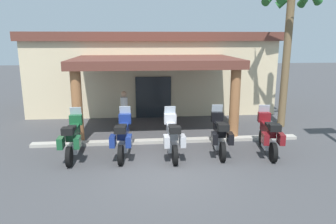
% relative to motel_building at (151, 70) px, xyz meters
% --- Properties ---
extents(ground_plane, '(80.00, 80.00, 0.00)m').
position_rel_motel_building_xyz_m(ground_plane, '(-0.03, -9.46, -2.19)').
color(ground_plane, '#424244').
extents(motel_building, '(13.38, 9.94, 4.30)m').
position_rel_motel_building_xyz_m(motel_building, '(0.00, 0.00, 0.00)').
color(motel_building, beige).
rests_on(motel_building, ground_plane).
extents(motorcycle_green, '(0.70, 2.21, 1.61)m').
position_rel_motel_building_xyz_m(motorcycle_green, '(-3.07, -8.00, -1.50)').
color(motorcycle_green, black).
rests_on(motorcycle_green, ground_plane).
extents(motorcycle_blue, '(0.73, 2.21, 1.61)m').
position_rel_motel_building_xyz_m(motorcycle_blue, '(-1.38, -8.01, -1.50)').
color(motorcycle_blue, black).
rests_on(motorcycle_blue, ground_plane).
extents(motorcycle_silver, '(0.70, 2.21, 1.61)m').
position_rel_motel_building_xyz_m(motorcycle_silver, '(0.31, -8.18, -1.50)').
color(motorcycle_silver, black).
rests_on(motorcycle_silver, ground_plane).
extents(motorcycle_black, '(0.76, 2.21, 1.61)m').
position_rel_motel_building_xyz_m(motorcycle_black, '(2.01, -8.06, -1.50)').
color(motorcycle_black, black).
rests_on(motorcycle_black, ground_plane).
extents(motorcycle_maroon, '(0.83, 2.20, 1.61)m').
position_rel_motel_building_xyz_m(motorcycle_maroon, '(3.70, -8.28, -1.50)').
color(motorcycle_maroon, black).
rests_on(motorcycle_maroon, ground_plane).
extents(pedestrian, '(0.32, 0.53, 1.74)m').
position_rel_motel_building_xyz_m(pedestrian, '(-1.44, -4.69, -1.18)').
color(pedestrian, black).
rests_on(pedestrian, ground_plane).
extents(palm_tree_near_portico, '(2.46, 2.58, 6.58)m').
position_rel_motel_building_xyz_m(palm_tree_near_portico, '(5.77, -4.85, 2.68)').
color(palm_tree_near_portico, brown).
rests_on(palm_tree_near_portico, ground_plane).
extents(curb_strip, '(10.46, 0.36, 0.12)m').
position_rel_motel_building_xyz_m(curb_strip, '(0.31, -6.65, -2.13)').
color(curb_strip, '#ADA89E').
rests_on(curb_strip, ground_plane).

